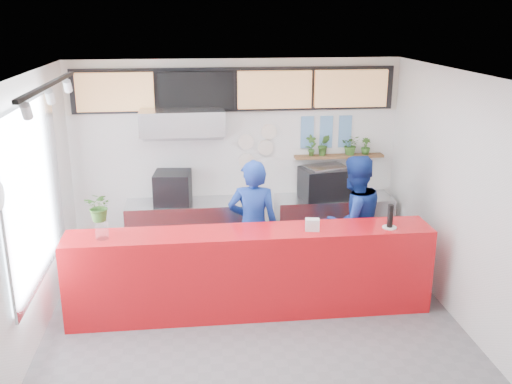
% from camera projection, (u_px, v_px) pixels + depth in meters
% --- Properties ---
extents(floor, '(5.00, 5.00, 0.00)m').
position_uv_depth(floor, '(254.00, 328.00, 6.89)').
color(floor, slate).
rests_on(floor, ground).
extents(ceiling, '(5.00, 5.00, 0.00)m').
position_uv_depth(ceiling, '(254.00, 76.00, 5.99)').
color(ceiling, silver).
extents(wall_back, '(5.00, 0.00, 5.00)m').
position_uv_depth(wall_back, '(236.00, 158.00, 8.81)').
color(wall_back, white).
rests_on(wall_back, ground).
extents(wall_left, '(0.00, 5.00, 5.00)m').
position_uv_depth(wall_left, '(25.00, 219.00, 6.17)').
color(wall_left, white).
rests_on(wall_left, ground).
extents(wall_right, '(0.00, 5.00, 5.00)m').
position_uv_depth(wall_right, '(465.00, 203.00, 6.71)').
color(wall_right, white).
rests_on(wall_right, ground).
extents(service_counter, '(4.50, 0.60, 1.10)m').
position_uv_depth(service_counter, '(251.00, 272.00, 7.11)').
color(service_counter, red).
rests_on(service_counter, ground).
extents(cream_band, '(5.00, 0.02, 0.80)m').
position_uv_depth(cream_band, '(236.00, 86.00, 8.47)').
color(cream_band, beige).
rests_on(cream_band, wall_back).
extents(prep_bench, '(1.80, 0.60, 0.90)m').
position_uv_depth(prep_bench, '(187.00, 230.00, 8.76)').
color(prep_bench, '#B2B5BA').
rests_on(prep_bench, ground).
extents(panini_oven, '(0.58, 0.58, 0.47)m').
position_uv_depth(panini_oven, '(173.00, 188.00, 8.53)').
color(panini_oven, black).
rests_on(panini_oven, prep_bench).
extents(extraction_hood, '(1.20, 0.70, 0.35)m').
position_uv_depth(extraction_hood, '(182.00, 121.00, 8.20)').
color(extraction_hood, '#B2B5BA').
rests_on(extraction_hood, ceiling).
extents(hood_lip, '(1.20, 0.69, 0.31)m').
position_uv_depth(hood_lip, '(183.00, 135.00, 8.26)').
color(hood_lip, '#B2B5BA').
rests_on(hood_lip, ceiling).
extents(right_bench, '(1.80, 0.60, 0.90)m').
position_uv_depth(right_bench, '(333.00, 224.00, 9.01)').
color(right_bench, '#B2B5BA').
rests_on(right_bench, ground).
extents(espresso_machine, '(0.80, 0.63, 0.47)m').
position_uv_depth(espresso_machine, '(325.00, 183.00, 8.78)').
color(espresso_machine, black).
rests_on(espresso_machine, right_bench).
extents(espresso_tray, '(0.68, 0.56, 0.05)m').
position_uv_depth(espresso_tray, '(326.00, 168.00, 8.71)').
color(espresso_tray, '#A2A6A9').
rests_on(espresso_tray, espresso_machine).
extents(herb_shelf, '(1.40, 0.18, 0.04)m').
position_uv_depth(herb_shelf, '(339.00, 156.00, 8.89)').
color(herb_shelf, brown).
rests_on(herb_shelf, wall_back).
extents(menu_board_far_left, '(1.10, 0.10, 0.55)m').
position_uv_depth(menu_board_far_left, '(115.00, 92.00, 8.19)').
color(menu_board_far_left, tan).
rests_on(menu_board_far_left, wall_back).
extents(menu_board_mid_left, '(1.10, 0.10, 0.55)m').
position_uv_depth(menu_board_mid_left, '(196.00, 91.00, 8.32)').
color(menu_board_mid_left, black).
rests_on(menu_board_mid_left, wall_back).
extents(menu_board_mid_right, '(1.10, 0.10, 0.55)m').
position_uv_depth(menu_board_mid_right, '(275.00, 90.00, 8.44)').
color(menu_board_mid_right, tan).
rests_on(menu_board_mid_right, wall_back).
extents(menu_board_far_right, '(1.10, 0.10, 0.55)m').
position_uv_depth(menu_board_far_right, '(351.00, 89.00, 8.57)').
color(menu_board_far_right, tan).
rests_on(menu_board_far_right, wall_back).
extents(soffit, '(4.80, 0.04, 0.65)m').
position_uv_depth(soffit, '(236.00, 90.00, 8.46)').
color(soffit, black).
rests_on(soffit, wall_back).
extents(window_pane, '(0.04, 2.20, 1.90)m').
position_uv_depth(window_pane, '(33.00, 193.00, 6.40)').
color(window_pane, silver).
rests_on(window_pane, wall_left).
extents(window_frame, '(0.03, 2.30, 2.00)m').
position_uv_depth(window_frame, '(35.00, 193.00, 6.40)').
color(window_frame, '#B2B5BA').
rests_on(window_frame, wall_left).
extents(track_rail, '(0.05, 2.40, 0.04)m').
position_uv_depth(track_rail, '(49.00, 85.00, 5.78)').
color(track_rail, black).
rests_on(track_rail, ceiling).
extents(dec_plate_a, '(0.24, 0.03, 0.24)m').
position_uv_depth(dec_plate_a, '(246.00, 142.00, 8.72)').
color(dec_plate_a, silver).
rests_on(dec_plate_a, wall_back).
extents(dec_plate_b, '(0.24, 0.03, 0.24)m').
position_uv_depth(dec_plate_b, '(265.00, 148.00, 8.79)').
color(dec_plate_b, silver).
rests_on(dec_plate_b, wall_back).
extents(dec_plate_c, '(0.24, 0.03, 0.24)m').
position_uv_depth(dec_plate_c, '(246.00, 161.00, 8.81)').
color(dec_plate_c, silver).
rests_on(dec_plate_c, wall_back).
extents(dec_plate_d, '(0.24, 0.03, 0.24)m').
position_uv_depth(dec_plate_d, '(269.00, 132.00, 8.72)').
color(dec_plate_d, silver).
rests_on(dec_plate_d, wall_back).
extents(photo_frame_a, '(0.20, 0.02, 0.25)m').
position_uv_depth(photo_frame_a, '(307.00, 124.00, 8.76)').
color(photo_frame_a, '#598CBF').
rests_on(photo_frame_a, wall_back).
extents(photo_frame_b, '(0.20, 0.02, 0.25)m').
position_uv_depth(photo_frame_b, '(326.00, 124.00, 8.79)').
color(photo_frame_b, '#598CBF').
rests_on(photo_frame_b, wall_back).
extents(photo_frame_c, '(0.20, 0.02, 0.25)m').
position_uv_depth(photo_frame_c, '(345.00, 123.00, 8.83)').
color(photo_frame_c, '#598CBF').
rests_on(photo_frame_c, wall_back).
extents(photo_frame_d, '(0.20, 0.02, 0.25)m').
position_uv_depth(photo_frame_d, '(307.00, 140.00, 8.84)').
color(photo_frame_d, '#598CBF').
rests_on(photo_frame_d, wall_back).
extents(photo_frame_e, '(0.20, 0.02, 0.25)m').
position_uv_depth(photo_frame_e, '(326.00, 140.00, 8.87)').
color(photo_frame_e, '#598CBF').
rests_on(photo_frame_e, wall_back).
extents(photo_frame_f, '(0.20, 0.02, 0.25)m').
position_uv_depth(photo_frame_f, '(345.00, 139.00, 8.90)').
color(photo_frame_f, '#598CBF').
rests_on(photo_frame_f, wall_back).
extents(staff_center, '(0.74, 0.56, 1.84)m').
position_uv_depth(staff_center, '(253.00, 227.00, 7.57)').
color(staff_center, navy).
rests_on(staff_center, ground).
extents(staff_right, '(1.09, 0.97, 1.85)m').
position_uv_depth(staff_right, '(353.00, 222.00, 7.73)').
color(staff_right, navy).
rests_on(staff_right, ground).
extents(herb_a, '(0.20, 0.16, 0.33)m').
position_uv_depth(herb_a, '(311.00, 145.00, 8.79)').
color(herb_a, '#335D20').
rests_on(herb_a, herb_shelf).
extents(herb_b, '(0.20, 0.17, 0.33)m').
position_uv_depth(herb_b, '(324.00, 145.00, 8.81)').
color(herb_b, '#335D20').
rests_on(herb_b, herb_shelf).
extents(herb_c, '(0.34, 0.32, 0.31)m').
position_uv_depth(herb_c, '(351.00, 145.00, 8.86)').
color(herb_c, '#335D20').
rests_on(herb_c, herb_shelf).
extents(herb_d, '(0.16, 0.14, 0.26)m').
position_uv_depth(herb_d, '(366.00, 146.00, 8.89)').
color(herb_d, '#335D20').
rests_on(herb_d, herb_shelf).
extents(glass_vase, '(0.16, 0.16, 0.19)m').
position_uv_depth(glass_vase, '(102.00, 231.00, 6.68)').
color(glass_vase, silver).
rests_on(glass_vase, service_counter).
extents(basil_vase, '(0.39, 0.36, 0.36)m').
position_uv_depth(basil_vase, '(100.00, 206.00, 6.59)').
color(basil_vase, '#335D20').
rests_on(basil_vase, glass_vase).
extents(napkin_holder, '(0.18, 0.13, 0.15)m').
position_uv_depth(napkin_holder, '(312.00, 225.00, 6.93)').
color(napkin_holder, silver).
rests_on(napkin_holder, service_counter).
extents(white_plate, '(0.19, 0.19, 0.01)m').
position_uv_depth(white_plate, '(389.00, 227.00, 7.04)').
color(white_plate, silver).
rests_on(white_plate, service_counter).
extents(pepper_mill, '(0.10, 0.10, 0.29)m').
position_uv_depth(pepper_mill, '(390.00, 216.00, 6.99)').
color(pepper_mill, black).
rests_on(pepper_mill, white_plate).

